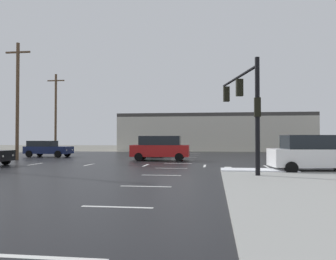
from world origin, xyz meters
The scene contains 12 objects.
ground_plane centered at (0.00, 0.00, 0.00)m, with size 120.00×120.00×0.00m, color slate.
road_asphalt centered at (0.00, 0.00, 0.01)m, with size 44.00×44.00×0.02m, color black.
snow_strip_curbside centered at (5.00, -4.00, 0.17)m, with size 4.00×1.60×0.06m, color white.
lane_markings centered at (1.20, -1.38, 0.02)m, with size 36.15×36.15×0.01m.
traffic_signal_mast centered at (4.25, -4.70, 3.95)m, with size 1.58×6.46×5.57m.
strip_building_background centered at (2.69, 28.45, 2.67)m, with size 27.51×8.00×5.35m.
suv_white centered at (8.08, -3.62, 1.09)m, with size 4.98×2.57×2.03m.
sedan_navy centered at (-13.66, 8.92, 0.85)m, with size 4.64×2.30×1.58m.
suv_red centered at (-1.81, 5.18, 1.09)m, with size 4.89×2.29×2.03m.
sedan_green centered at (-3.15, 11.19, 0.85)m, with size 2.45×4.68×1.58m.
utility_pole_far centered at (-13.94, 4.17, 5.22)m, with size 2.20×0.28×9.99m.
utility_pole_distant centered at (-16.96, 17.63, 5.14)m, with size 2.20×0.28×9.84m.
Camera 1 is at (2.62, -23.16, 1.91)m, focal length 36.94 mm.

